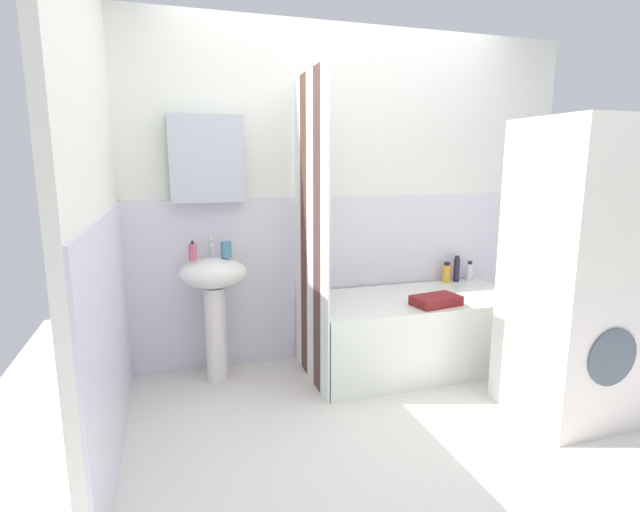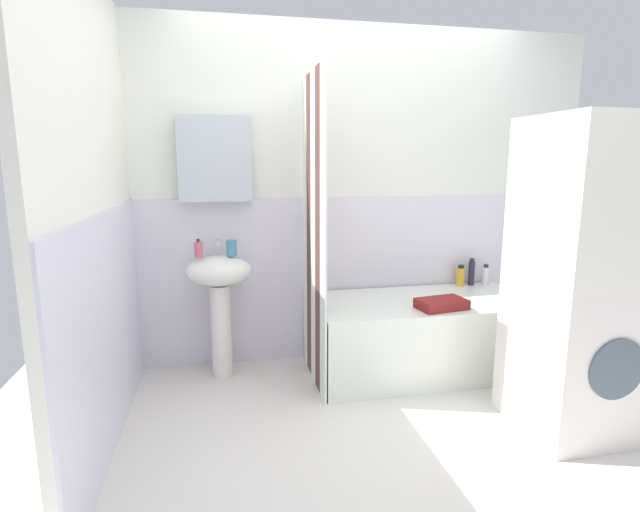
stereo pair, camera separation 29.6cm
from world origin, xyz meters
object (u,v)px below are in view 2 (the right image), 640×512
(soap_dispenser, at_px, (198,249))
(body_wash_bottle, at_px, (461,276))
(sink, at_px, (220,289))
(toothbrush_cup, at_px, (232,248))
(bathtub, at_px, (421,335))
(washer_dryer_stack, at_px, (581,279))
(shampoo_bottle, at_px, (485,275))
(towel_folded, at_px, (442,304))
(lotion_bottle, at_px, (471,272))

(soap_dispenser, distance_m, body_wash_bottle, 1.97)
(soap_dispenser, relative_size, body_wash_bottle, 0.78)
(sink, xyz_separation_m, toothbrush_cup, (0.09, -0.01, 0.28))
(bathtub, bearing_deg, washer_dryer_stack, -60.28)
(toothbrush_cup, bearing_deg, shampoo_bottle, 3.94)
(bathtub, height_order, shampoo_bottle, shampoo_bottle)
(sink, distance_m, body_wash_bottle, 1.82)
(washer_dryer_stack, bearing_deg, toothbrush_cup, 149.46)
(bathtub, bearing_deg, towel_folded, -81.86)
(washer_dryer_stack, bearing_deg, body_wash_bottle, 92.86)
(lotion_bottle, relative_size, body_wash_bottle, 1.29)
(toothbrush_cup, height_order, lotion_bottle, toothbrush_cup)
(washer_dryer_stack, bearing_deg, lotion_bottle, 88.39)
(soap_dispenser, relative_size, bathtub, 0.08)
(body_wash_bottle, relative_size, washer_dryer_stack, 0.10)
(sink, height_order, shampoo_bottle, sink)
(sink, xyz_separation_m, towel_folded, (1.41, -0.41, -0.07))
(bathtub, bearing_deg, shampoo_bottle, 25.62)
(soap_dispenser, height_order, toothbrush_cup, soap_dispenser)
(lotion_bottle, height_order, towel_folded, lotion_bottle)
(lotion_bottle, relative_size, washer_dryer_stack, 0.12)
(toothbrush_cup, xyz_separation_m, bathtub, (1.29, -0.18, -0.63))
(soap_dispenser, distance_m, shampoo_bottle, 2.18)
(toothbrush_cup, distance_m, washer_dryer_stack, 2.08)
(sink, relative_size, bathtub, 0.56)
(bathtub, height_order, towel_folded, towel_folded)
(sink, relative_size, washer_dryer_stack, 0.50)
(body_wash_bottle, distance_m, washer_dryer_stack, 1.21)
(towel_folded, bearing_deg, shampoo_bottle, 40.94)
(bathtub, height_order, washer_dryer_stack, washer_dryer_stack)
(towel_folded, bearing_deg, lotion_bottle, 47.13)
(towel_folded, xyz_separation_m, washer_dryer_stack, (0.47, -0.65, 0.29))
(soap_dispenser, distance_m, washer_dryer_stack, 2.25)
(soap_dispenser, bearing_deg, lotion_bottle, 4.50)
(bathtub, xyz_separation_m, shampoo_bottle, (0.65, 0.31, 0.33))
(bathtub, xyz_separation_m, washer_dryer_stack, (0.50, -0.87, 0.58))
(towel_folded, bearing_deg, bathtub, 98.14)
(sink, relative_size, soap_dispenser, 6.61)
(soap_dispenser, distance_m, towel_folded, 1.62)
(bathtub, distance_m, shampoo_bottle, 0.80)
(sink, bearing_deg, toothbrush_cup, -3.53)
(toothbrush_cup, xyz_separation_m, washer_dryer_stack, (1.79, -1.05, -0.05))
(soap_dispenser, height_order, bathtub, soap_dispenser)
(shampoo_bottle, xyz_separation_m, lotion_bottle, (-0.12, 0.00, 0.03))
(toothbrush_cup, distance_m, shampoo_bottle, 1.97)
(shampoo_bottle, distance_m, lotion_bottle, 0.12)
(towel_folded, relative_size, washer_dryer_stack, 0.19)
(bathtub, distance_m, lotion_bottle, 0.71)
(body_wash_bottle, bearing_deg, toothbrush_cup, -175.72)
(toothbrush_cup, xyz_separation_m, body_wash_bottle, (1.73, 0.13, -0.30))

